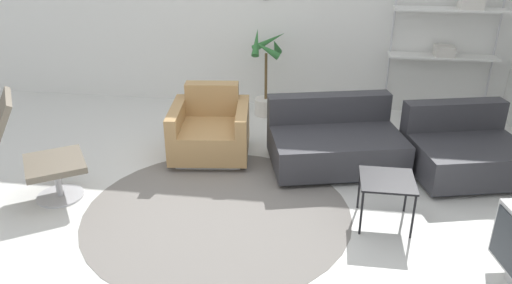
{
  "coord_description": "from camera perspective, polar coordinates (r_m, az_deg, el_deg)",
  "views": [
    {
      "loc": [
        0.87,
        -4.05,
        2.49
      ],
      "look_at": [
        0.26,
        0.15,
        0.55
      ],
      "focal_mm": 35.0,
      "sensor_mm": 36.0,
      "label": 1
    }
  ],
  "objects": [
    {
      "name": "round_rug",
      "position": [
        4.64,
        -4.42,
        -7.99
      ],
      "size": [
        2.45,
        2.45,
        0.01
      ],
      "color": "slate",
      "rests_on": "ground_plane"
    },
    {
      "name": "wall_back",
      "position": [
        6.91,
        0.93,
        15.5
      ],
      "size": [
        12.0,
        0.09,
        2.8
      ],
      "color": "silver",
      "rests_on": "ground_plane"
    },
    {
      "name": "lounge_chair",
      "position": [
        4.93,
        -26.44,
        0.33
      ],
      "size": [
        1.1,
        0.99,
        1.17
      ],
      "rotation": [
        0.0,
        0.0,
        -0.98
      ],
      "color": "#BCBCC1",
      "rests_on": "ground_plane"
    },
    {
      "name": "couch_second",
      "position": [
        5.59,
        22.61,
        -1.05
      ],
      "size": [
        1.28,
        1.17,
        0.7
      ],
      "rotation": [
        0.0,
        0.0,
        3.39
      ],
      "color": "black",
      "rests_on": "ground_plane"
    },
    {
      "name": "ground_plane",
      "position": [
        4.84,
        -3.31,
        -6.48
      ],
      "size": [
        12.0,
        12.0,
        0.0
      ],
      "primitive_type": "plane",
      "color": "silver"
    },
    {
      "name": "armchair_red",
      "position": [
        5.6,
        -5.22,
        1.18
      ],
      "size": [
        0.94,
        0.94,
        0.75
      ],
      "rotation": [
        0.0,
        0.0,
        3.26
      ],
      "color": "silver",
      "rests_on": "ground_plane"
    },
    {
      "name": "side_table",
      "position": [
        4.43,
        14.76,
        -4.6
      ],
      "size": [
        0.46,
        0.46,
        0.43
      ],
      "color": "black",
      "rests_on": "ground_plane"
    },
    {
      "name": "potted_plant",
      "position": [
        6.69,
        1.16,
        6.99
      ],
      "size": [
        0.47,
        0.49,
        1.16
      ],
      "color": "silver",
      "rests_on": "ground_plane"
    },
    {
      "name": "couch_low",
      "position": [
        5.43,
        8.94,
        -0.1
      ],
      "size": [
        1.55,
        1.24,
        0.7
      ],
      "rotation": [
        0.0,
        0.0,
        3.39
      ],
      "color": "black",
      "rests_on": "ground_plane"
    },
    {
      "name": "shelf_unit",
      "position": [
        6.83,
        21.62,
        12.03
      ],
      "size": [
        1.35,
        0.28,
        1.75
      ],
      "color": "#BCBCC1",
      "rests_on": "ground_plane"
    }
  ]
}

